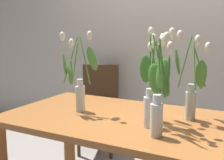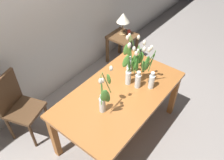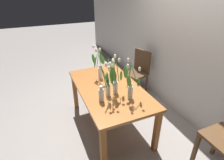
{
  "view_description": "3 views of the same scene",
  "coord_description": "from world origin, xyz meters",
  "px_view_note": "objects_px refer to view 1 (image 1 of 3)",
  "views": [
    {
      "loc": [
        0.76,
        -1.63,
        1.3
      ],
      "look_at": [
        -0.09,
        -0.0,
        0.98
      ],
      "focal_mm": 45.72,
      "sensor_mm": 36.0,
      "label": 1
    },
    {
      "loc": [
        -1.54,
        -1.09,
        2.61
      ],
      "look_at": [
        -0.09,
        0.05,
        0.97
      ],
      "focal_mm": 36.57,
      "sensor_mm": 36.0,
      "label": 2
    },
    {
      "loc": [
        2.2,
        -0.91,
        2.14
      ],
      "look_at": [
        0.09,
        0.01,
        0.91
      ],
      "focal_mm": 29.2,
      "sensor_mm": 36.0,
      "label": 3
    }
  ],
  "objects_px": {
    "tulip_vase_3": "(159,98)",
    "tulip_vase_4": "(78,82)",
    "dining_table": "(125,131)",
    "tulip_vase_2": "(153,90)",
    "tulip_vase_0": "(192,88)",
    "dining_chair": "(99,102)",
    "tulip_vase_1": "(155,91)"
  },
  "relations": [
    {
      "from": "tulip_vase_1",
      "to": "dining_chair",
      "type": "relative_size",
      "value": 0.59
    },
    {
      "from": "dining_table",
      "to": "tulip_vase_2",
      "type": "xyz_separation_m",
      "value": [
        0.21,
        -0.07,
        0.31
      ]
    },
    {
      "from": "tulip_vase_0",
      "to": "tulip_vase_4",
      "type": "distance_m",
      "value": 0.75
    },
    {
      "from": "tulip_vase_0",
      "to": "tulip_vase_4",
      "type": "bearing_deg",
      "value": -165.77
    },
    {
      "from": "tulip_vase_2",
      "to": "tulip_vase_4",
      "type": "xyz_separation_m",
      "value": [
        -0.55,
        0.03,
        -0.0
      ]
    },
    {
      "from": "tulip_vase_0",
      "to": "tulip_vase_1",
      "type": "height_order",
      "value": "tulip_vase_0"
    },
    {
      "from": "tulip_vase_0",
      "to": "tulip_vase_1",
      "type": "bearing_deg",
      "value": -144.77
    },
    {
      "from": "dining_table",
      "to": "tulip_vase_4",
      "type": "bearing_deg",
      "value": -173.29
    },
    {
      "from": "tulip_vase_1",
      "to": "dining_chair",
      "type": "distance_m",
      "value": 1.44
    },
    {
      "from": "tulip_vase_2",
      "to": "dining_table",
      "type": "bearing_deg",
      "value": 161.23
    },
    {
      "from": "tulip_vase_1",
      "to": "tulip_vase_4",
      "type": "relative_size",
      "value": 0.97
    },
    {
      "from": "dining_table",
      "to": "tulip_vase_2",
      "type": "bearing_deg",
      "value": -18.77
    },
    {
      "from": "tulip_vase_1",
      "to": "tulip_vase_2",
      "type": "relative_size",
      "value": 0.94
    },
    {
      "from": "tulip_vase_3",
      "to": "dining_chair",
      "type": "xyz_separation_m",
      "value": [
        -1.06,
        1.18,
        -0.42
      ]
    },
    {
      "from": "dining_table",
      "to": "tulip_vase_0",
      "type": "distance_m",
      "value": 0.51
    },
    {
      "from": "tulip_vase_3",
      "to": "tulip_vase_4",
      "type": "height_order",
      "value": "tulip_vase_4"
    },
    {
      "from": "dining_table",
      "to": "tulip_vase_2",
      "type": "height_order",
      "value": "tulip_vase_2"
    },
    {
      "from": "tulip_vase_3",
      "to": "dining_chair",
      "type": "height_order",
      "value": "tulip_vase_3"
    },
    {
      "from": "tulip_vase_4",
      "to": "dining_chair",
      "type": "bearing_deg",
      "value": 112.91
    },
    {
      "from": "tulip_vase_2",
      "to": "dining_chair",
      "type": "bearing_deg",
      "value": 132.81
    },
    {
      "from": "dining_chair",
      "to": "tulip_vase_2",
      "type": "bearing_deg",
      "value": -47.19
    },
    {
      "from": "dining_table",
      "to": "tulip_vase_4",
      "type": "distance_m",
      "value": 0.45
    },
    {
      "from": "tulip_vase_0",
      "to": "tulip_vase_3",
      "type": "xyz_separation_m",
      "value": [
        -0.1,
        -0.34,
        -0.0
      ]
    },
    {
      "from": "tulip_vase_1",
      "to": "tulip_vase_4",
      "type": "distance_m",
      "value": 0.53
    },
    {
      "from": "tulip_vase_3",
      "to": "tulip_vase_4",
      "type": "distance_m",
      "value": 0.64
    },
    {
      "from": "tulip_vase_2",
      "to": "tulip_vase_3",
      "type": "height_order",
      "value": "tulip_vase_2"
    },
    {
      "from": "tulip_vase_4",
      "to": "dining_table",
      "type": "bearing_deg",
      "value": 6.71
    },
    {
      "from": "tulip_vase_2",
      "to": "tulip_vase_3",
      "type": "distance_m",
      "value": 0.14
    },
    {
      "from": "tulip_vase_1",
      "to": "tulip_vase_4",
      "type": "height_order",
      "value": "tulip_vase_4"
    },
    {
      "from": "tulip_vase_1",
      "to": "tulip_vase_3",
      "type": "relative_size",
      "value": 0.98
    },
    {
      "from": "tulip_vase_2",
      "to": "dining_chair",
      "type": "distance_m",
      "value": 1.51
    },
    {
      "from": "tulip_vase_4",
      "to": "tulip_vase_2",
      "type": "bearing_deg",
      "value": -3.5
    }
  ]
}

